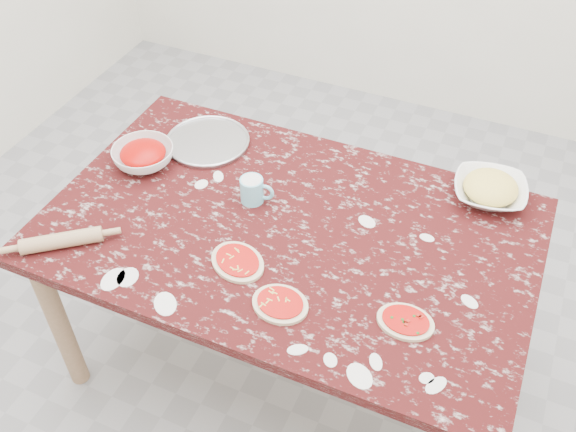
# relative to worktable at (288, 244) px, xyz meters

# --- Properties ---
(ground) EXTENTS (4.00, 4.00, 0.00)m
(ground) POSITION_rel_worktable_xyz_m (0.00, 0.00, -0.67)
(ground) COLOR gray
(worktable) EXTENTS (1.60, 1.00, 0.75)m
(worktable) POSITION_rel_worktable_xyz_m (0.00, 0.00, 0.00)
(worktable) COLOR #340C0C
(worktable) RESTS_ON ground
(pizza_tray) EXTENTS (0.40, 0.40, 0.01)m
(pizza_tray) POSITION_rel_worktable_xyz_m (-0.46, 0.29, 0.09)
(pizza_tray) COLOR #B2B2B7
(pizza_tray) RESTS_ON worktable
(sauce_bowl) EXTENTS (0.29, 0.29, 0.07)m
(sauce_bowl) POSITION_rel_worktable_xyz_m (-0.61, 0.09, 0.12)
(sauce_bowl) COLOR white
(sauce_bowl) RESTS_ON worktable
(cheese_bowl) EXTENTS (0.29, 0.29, 0.06)m
(cheese_bowl) POSITION_rel_worktable_xyz_m (0.57, 0.41, 0.11)
(cheese_bowl) COLOR white
(cheese_bowl) RESTS_ON worktable
(flour_mug) EXTENTS (0.12, 0.08, 0.09)m
(flour_mug) POSITION_rel_worktable_xyz_m (-0.16, 0.07, 0.13)
(flour_mug) COLOR #76CFE8
(flour_mug) RESTS_ON worktable
(pizza_left) EXTENTS (0.23, 0.21, 0.02)m
(pizza_left) POSITION_rel_worktable_xyz_m (-0.08, -0.21, 0.09)
(pizza_left) COLOR beige
(pizza_left) RESTS_ON worktable
(pizza_mid) EXTENTS (0.18, 0.15, 0.02)m
(pizza_mid) POSITION_rel_worktable_xyz_m (0.11, -0.31, 0.09)
(pizza_mid) COLOR beige
(pizza_mid) RESTS_ON worktable
(pizza_right) EXTENTS (0.17, 0.13, 0.02)m
(pizza_right) POSITION_rel_worktable_xyz_m (0.46, -0.22, 0.09)
(pizza_right) COLOR beige
(pizza_right) RESTS_ON worktable
(rolling_pin) EXTENTS (0.23, 0.20, 0.05)m
(rolling_pin) POSITION_rel_worktable_xyz_m (-0.62, -0.37, 0.11)
(rolling_pin) COLOR tan
(rolling_pin) RESTS_ON worktable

